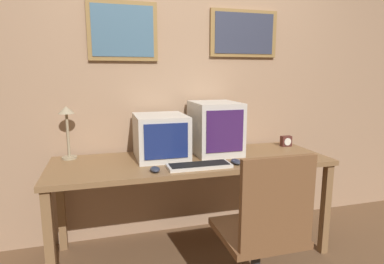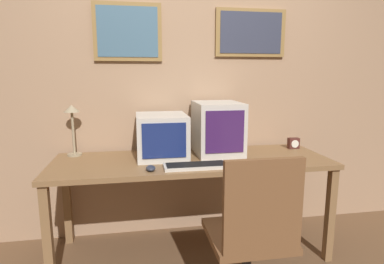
% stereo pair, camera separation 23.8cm
% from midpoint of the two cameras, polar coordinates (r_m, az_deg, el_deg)
% --- Properties ---
extents(wall_back, '(8.00, 0.08, 2.60)m').
position_cam_midpoint_polar(wall_back, '(2.75, -4.91, 8.62)').
color(wall_back, tan).
rests_on(wall_back, ground_plane).
extents(desk, '(2.06, 0.70, 0.75)m').
position_cam_midpoint_polar(desk, '(2.44, -2.80, -6.48)').
color(desk, olive).
rests_on(desk, ground_plane).
extents(monitor_left, '(0.38, 0.44, 0.33)m').
position_cam_midpoint_polar(monitor_left, '(2.45, -8.37, -0.80)').
color(monitor_left, beige).
rests_on(monitor_left, desk).
extents(monitor_right, '(0.35, 0.43, 0.41)m').
position_cam_midpoint_polar(monitor_right, '(2.56, 1.48, 0.74)').
color(monitor_right, beige).
rests_on(monitor_right, desk).
extents(keyboard_main, '(0.44, 0.16, 0.03)m').
position_cam_midpoint_polar(keyboard_main, '(2.21, -1.81, -6.03)').
color(keyboard_main, beige).
rests_on(keyboard_main, desk).
extents(mouse_near_keyboard, '(0.07, 0.11, 0.03)m').
position_cam_midpoint_polar(mouse_near_keyboard, '(2.29, 4.89, -5.31)').
color(mouse_near_keyboard, '#282D3D').
rests_on(mouse_near_keyboard, desk).
extents(mouse_far_corner, '(0.06, 0.10, 0.03)m').
position_cam_midpoint_polar(mouse_far_corner, '(2.14, -9.80, -6.61)').
color(mouse_far_corner, '#282D3D').
rests_on(mouse_far_corner, desk).
extents(desk_clock, '(0.09, 0.06, 0.09)m').
position_cam_midpoint_polar(desk_clock, '(2.91, 14.17, -1.61)').
color(desk_clock, '#4C231E').
rests_on(desk_clock, desk).
extents(desk_lamp, '(0.12, 0.12, 0.40)m').
position_cam_midpoint_polar(desk_lamp, '(2.59, -23.84, 1.71)').
color(desk_lamp, tan).
rests_on(desk_lamp, desk).
extents(office_chair, '(0.47, 0.47, 0.98)m').
position_cam_midpoint_polar(office_chair, '(1.96, 8.78, -19.25)').
color(office_chair, black).
rests_on(office_chair, ground_plane).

